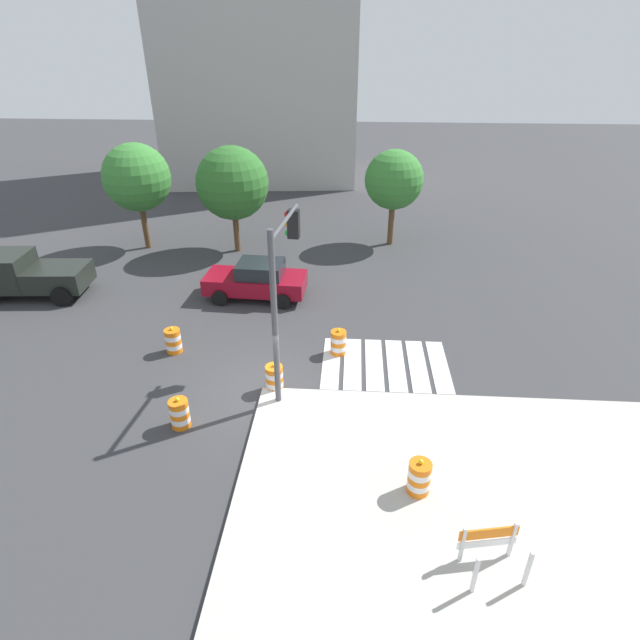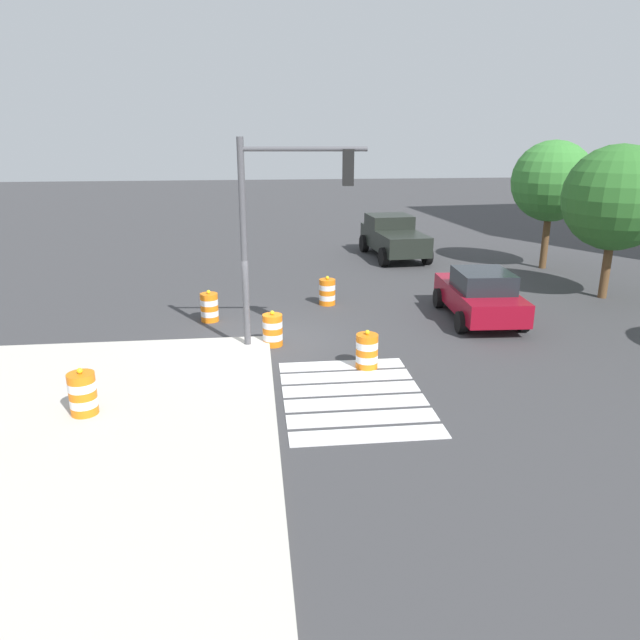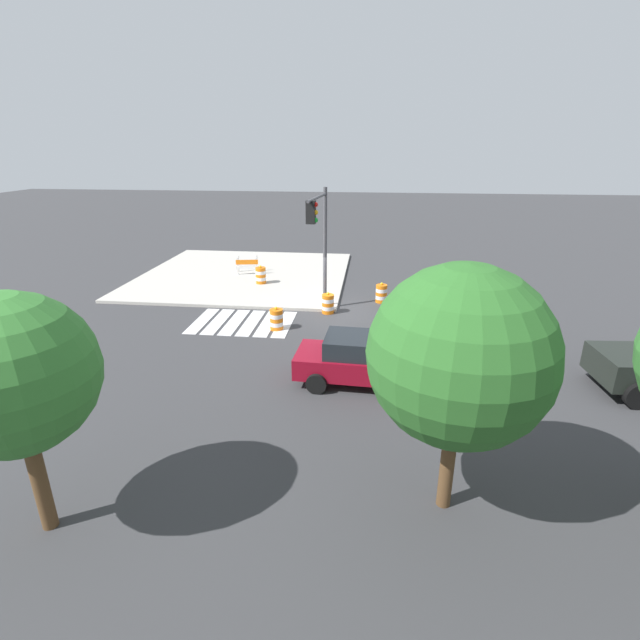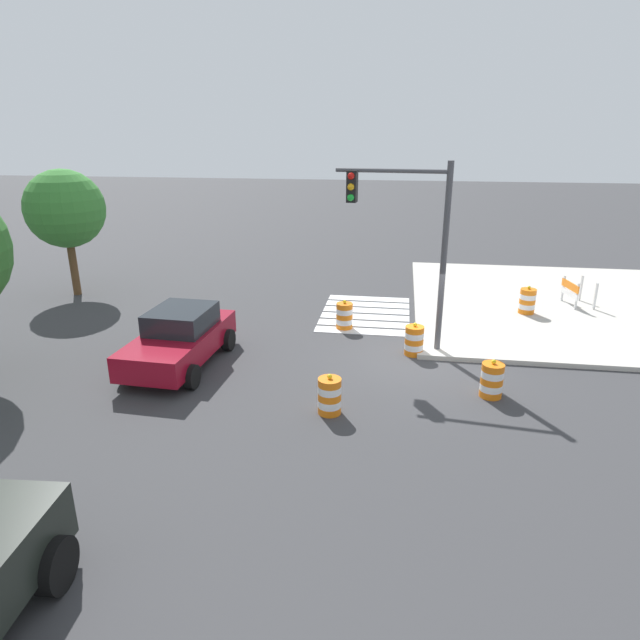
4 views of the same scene
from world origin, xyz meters
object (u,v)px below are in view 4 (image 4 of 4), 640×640
(street_tree_streetside_mid, at_px, (65,209))
(traffic_barrel_near_corner, at_px, (344,316))
(traffic_barrel_median_near, at_px, (330,396))
(construction_barricade, at_px, (574,290))
(traffic_light_pole, at_px, (406,223))
(traffic_barrel_crosswalk_end, at_px, (414,340))
(traffic_barrel_on_sidewalk, at_px, (527,301))
(sports_car, at_px, (180,338))
(traffic_barrel_median_far, at_px, (492,380))

(street_tree_streetside_mid, bearing_deg, traffic_barrel_near_corner, -102.22)
(traffic_barrel_median_near, relative_size, construction_barricade, 0.75)
(construction_barricade, relative_size, traffic_light_pole, 0.25)
(traffic_barrel_crosswalk_end, relative_size, traffic_barrel_on_sidewalk, 1.00)
(sports_car, distance_m, traffic_light_pole, 7.25)
(traffic_barrel_on_sidewalk, distance_m, traffic_light_pole, 6.77)
(traffic_barrel_on_sidewalk, bearing_deg, traffic_light_pole, 130.32)
(street_tree_streetside_mid, bearing_deg, traffic_light_pole, -107.21)
(construction_barricade, bearing_deg, sports_car, 119.40)
(traffic_barrel_near_corner, bearing_deg, sports_car, 130.26)
(traffic_light_pole, relative_size, street_tree_streetside_mid, 1.09)
(construction_barricade, distance_m, street_tree_streetside_mid, 19.86)
(sports_car, relative_size, construction_barricade, 3.24)
(traffic_barrel_median_far, distance_m, traffic_barrel_on_sidewalk, 6.98)
(traffic_barrel_crosswalk_end, height_order, traffic_light_pole, traffic_light_pole)
(traffic_barrel_near_corner, xyz_separation_m, traffic_barrel_median_near, (-5.91, -0.27, 0.00))
(sports_car, relative_size, traffic_barrel_median_near, 4.30)
(traffic_barrel_median_far, height_order, street_tree_streetside_mid, street_tree_streetside_mid)
(sports_car, relative_size, traffic_light_pole, 0.80)
(construction_barricade, height_order, street_tree_streetside_mid, street_tree_streetside_mid)
(traffic_barrel_on_sidewalk, height_order, street_tree_streetside_mid, street_tree_streetside_mid)
(traffic_barrel_crosswalk_end, bearing_deg, traffic_barrel_near_corner, 49.66)
(traffic_barrel_near_corner, bearing_deg, traffic_barrel_median_far, -136.52)
(traffic_barrel_crosswalk_end, bearing_deg, sports_car, 104.43)
(traffic_barrel_near_corner, height_order, traffic_barrel_on_sidewalk, traffic_barrel_on_sidewalk)
(sports_car, height_order, traffic_barrel_on_sidewalk, sports_car)
(traffic_barrel_median_far, xyz_separation_m, traffic_barrel_on_sidewalk, (6.63, -2.16, 0.15))
(traffic_light_pole, bearing_deg, traffic_barrel_median_far, -140.27)
(sports_car, height_order, traffic_barrel_median_far, sports_car)
(traffic_barrel_median_far, bearing_deg, traffic_barrel_on_sidewalk, -18.07)
(traffic_barrel_median_far, bearing_deg, traffic_barrel_median_near, 110.29)
(construction_barricade, bearing_deg, traffic_barrel_on_sidewalk, 123.48)
(traffic_barrel_crosswalk_end, distance_m, traffic_barrel_on_sidewalk, 5.81)
(traffic_barrel_near_corner, relative_size, traffic_barrel_median_far, 1.00)
(traffic_barrel_median_near, bearing_deg, sports_car, 64.16)
(traffic_barrel_near_corner, relative_size, traffic_barrel_on_sidewalk, 1.00)
(traffic_barrel_median_near, bearing_deg, traffic_light_pole, -20.66)
(sports_car, distance_m, traffic_barrel_median_far, 8.61)
(sports_car, distance_m, street_tree_streetside_mid, 9.68)
(traffic_barrel_on_sidewalk, bearing_deg, traffic_barrel_near_corner, 108.85)
(traffic_barrel_median_near, bearing_deg, construction_barricade, -40.63)
(traffic_barrel_median_far, bearing_deg, street_tree_streetside_mid, 66.06)
(traffic_barrel_near_corner, xyz_separation_m, traffic_barrel_on_sidewalk, (2.18, -6.39, 0.15))
(traffic_barrel_crosswalk_end, bearing_deg, traffic_light_pole, 52.89)
(traffic_light_pole, bearing_deg, traffic_barrel_on_sidewalk, -49.68)
(traffic_barrel_median_far, bearing_deg, construction_barricade, -27.33)
(traffic_barrel_median_near, xyz_separation_m, street_tree_streetside_mid, (8.37, 11.61, 3.03))
(traffic_barrel_crosswalk_end, xyz_separation_m, construction_barricade, (5.42, -5.99, 0.27))
(traffic_barrel_on_sidewalk, bearing_deg, traffic_barrel_crosswalk_end, 135.51)
(traffic_barrel_median_near, xyz_separation_m, traffic_light_pole, (4.27, -1.61, 3.46))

